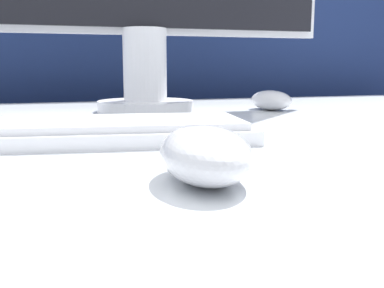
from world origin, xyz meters
name	(u,v)px	position (x,y,z in m)	size (l,w,h in m)	color
partition_panel	(75,173)	(0.00, 0.72, 0.55)	(5.00, 0.03, 1.09)	navy
computer_mouse_near	(205,154)	(0.06, -0.20, 0.77)	(0.08, 0.11, 0.04)	silver
keyboard	(81,131)	(-0.02, 0.01, 0.76)	(0.40, 0.18, 0.02)	white
computer_mouse_far	(271,100)	(0.35, 0.28, 0.77)	(0.07, 0.11, 0.04)	silver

